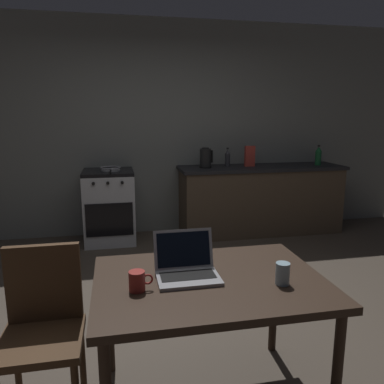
{
  "coord_description": "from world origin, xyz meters",
  "views": [
    {
      "loc": [
        -0.52,
        -2.67,
        1.55
      ],
      "look_at": [
        0.19,
        0.87,
        0.81
      ],
      "focal_mm": 35.42,
      "sensor_mm": 36.0,
      "label": 1
    }
  ],
  "objects": [
    {
      "name": "dining_table",
      "position": [
        -0.07,
        -0.9,
        0.65
      ],
      "size": [
        1.18,
        0.85,
        0.72
      ],
      "color": "#332319",
      "rests_on": "ground_plane"
    },
    {
      "name": "stove_oven",
      "position": [
        -0.62,
        1.97,
        0.44
      ],
      "size": [
        0.6,
        0.62,
        0.89
      ],
      "color": "#B7BABF",
      "rests_on": "ground_plane"
    },
    {
      "name": "back_wall",
      "position": [
        0.3,
        2.32,
        1.36
      ],
      "size": [
        6.4,
        0.1,
        2.73
      ],
      "primitive_type": "cube",
      "color": "slate",
      "rests_on": "ground_plane"
    },
    {
      "name": "drinking_glass",
      "position": [
        0.27,
        -1.03,
        0.78
      ],
      "size": [
        0.07,
        0.07,
        0.11
      ],
      "color": "#99B7C6",
      "rests_on": "dining_table"
    },
    {
      "name": "frying_pan",
      "position": [
        -0.59,
        1.94,
        0.91
      ],
      "size": [
        0.25,
        0.42,
        0.05
      ],
      "color": "gray",
      "rests_on": "stove_oven"
    },
    {
      "name": "cereal_box",
      "position": [
        1.19,
        1.99,
        1.02
      ],
      "size": [
        0.13,
        0.05,
        0.26
      ],
      "color": "#B2382D",
      "rests_on": "kitchen_counter"
    },
    {
      "name": "ground_plane",
      "position": [
        0.0,
        0.0,
        0.0
      ],
      "size": [
        12.0,
        12.0,
        0.0
      ],
      "primitive_type": "plane",
      "color": "#473D33"
    },
    {
      "name": "laptop",
      "position": [
        -0.18,
        -0.85,
        0.77
      ],
      "size": [
        0.32,
        0.28,
        0.22
      ],
      "rotation": [
        0.0,
        0.0,
        -0.06
      ],
      "color": "#99999E",
      "rests_on": "dining_table"
    },
    {
      "name": "coffee_mug",
      "position": [
        -0.44,
        -0.96,
        0.77
      ],
      "size": [
        0.12,
        0.08,
        0.1
      ],
      "color": "#9E2D28",
      "rests_on": "dining_table"
    },
    {
      "name": "kitchen_counter",
      "position": [
        1.34,
        1.97,
        0.45
      ],
      "size": [
        2.16,
        0.64,
        0.89
      ],
      "color": "#4C3D2D",
      "rests_on": "ground_plane"
    },
    {
      "name": "bottle_b",
      "position": [
        0.91,
        2.05,
        1.0
      ],
      "size": [
        0.07,
        0.07,
        0.24
      ],
      "color": "#2D2D33",
      "rests_on": "kitchen_counter"
    },
    {
      "name": "electric_kettle",
      "position": [
        0.59,
        1.97,
        1.01
      ],
      "size": [
        0.17,
        0.15,
        0.26
      ],
      "color": "black",
      "rests_on": "kitchen_counter"
    },
    {
      "name": "bottle",
      "position": [
        2.12,
        1.92,
        1.01
      ],
      "size": [
        0.08,
        0.08,
        0.27
      ],
      "color": "#19592D",
      "rests_on": "kitchen_counter"
    },
    {
      "name": "chair",
      "position": [
        -0.92,
        -0.79,
        0.51
      ],
      "size": [
        0.4,
        0.4,
        0.89
      ],
      "rotation": [
        0.0,
        0.0,
        0.35
      ],
      "color": "#4C331E",
      "rests_on": "ground_plane"
    }
  ]
}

